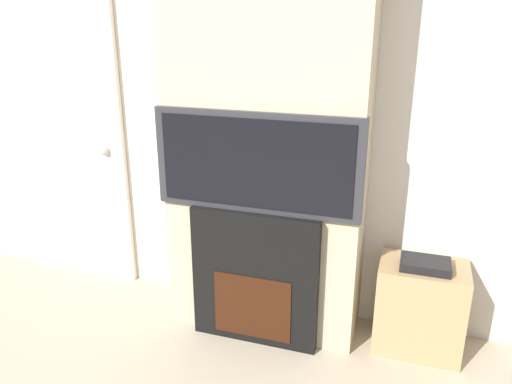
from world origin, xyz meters
TOP-DOWN VIEW (x-y plane):
  - wall_back at (0.00, 2.03)m, footprint 6.00×0.06m
  - chimney_breast at (0.00, 1.80)m, footprint 1.14×0.41m
  - fireplace at (0.00, 1.59)m, footprint 0.75×0.15m
  - television at (0.00, 1.59)m, footprint 1.16×0.07m
  - media_stand at (0.93, 1.79)m, footprint 0.49×0.33m
  - entry_door at (-1.51, 1.97)m, footprint 0.88×0.09m

SIDE VIEW (x-z plane):
  - media_stand at x=0.93m, z-range -0.02..0.57m
  - fireplace at x=0.00m, z-range 0.00..0.82m
  - entry_door at x=-1.51m, z-range 0.00..2.05m
  - television at x=0.00m, z-range 0.82..1.38m
  - wall_back at x=0.00m, z-range 0.00..2.70m
  - chimney_breast at x=0.00m, z-range 0.00..2.70m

